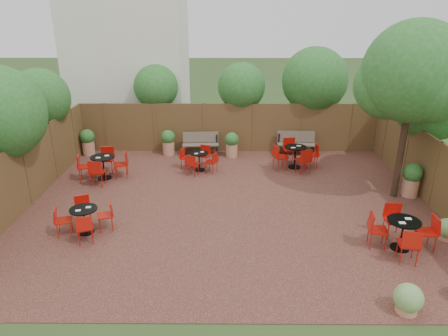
{
  "coord_description": "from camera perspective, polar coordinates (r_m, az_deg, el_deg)",
  "views": [
    {
      "loc": [
        -0.1,
        -11.04,
        5.5
      ],
      "look_at": [
        -0.18,
        0.5,
        1.0
      ],
      "focal_mm": 32.7,
      "sensor_mm": 36.0,
      "label": 1
    }
  ],
  "objects": [
    {
      "name": "ground",
      "position": [
        12.33,
        0.81,
        -5.18
      ],
      "size": [
        80.0,
        80.0,
        0.0
      ],
      "primitive_type": "plane",
      "color": "#354F23",
      "rests_on": "ground"
    },
    {
      "name": "courtyard_paving",
      "position": [
        12.33,
        0.81,
        -5.14
      ],
      "size": [
        12.0,
        10.0,
        0.02
      ],
      "primitive_type": "cube",
      "color": "#371C16",
      "rests_on": "ground"
    },
    {
      "name": "fence_back",
      "position": [
        16.66,
        0.71,
        5.63
      ],
      "size": [
        12.0,
        0.08,
        2.0
      ],
      "primitive_type": "cube",
      "color": "brown",
      "rests_on": "ground"
    },
    {
      "name": "fence_left",
      "position": [
        13.3,
        -25.99,
        -0.72
      ],
      "size": [
        0.08,
        10.0,
        2.0
      ],
      "primitive_type": "cube",
      "color": "brown",
      "rests_on": "ground"
    },
    {
      "name": "fence_right",
      "position": [
        13.39,
        27.46,
        -0.84
      ],
      "size": [
        0.08,
        10.0,
        2.0
      ],
      "primitive_type": "cube",
      "color": "brown",
      "rests_on": "ground"
    },
    {
      "name": "neighbour_building",
      "position": [
        19.6,
        -13.14,
        16.39
      ],
      "size": [
        5.0,
        4.0,
        8.0
      ],
      "primitive_type": "cube",
      "color": "silver",
      "rests_on": "ground"
    },
    {
      "name": "overhang_foliage",
      "position": [
        13.9,
        -2.68,
        9.79
      ],
      "size": [
        15.76,
        10.68,
        2.69
      ],
      "color": "#246320",
      "rests_on": "ground"
    },
    {
      "name": "courtyard_tree",
      "position": [
        12.93,
        24.92,
        11.4
      ],
      "size": [
        2.97,
        2.9,
        5.29
      ],
      "rotation": [
        0.0,
        0.0,
        -0.05
      ],
      "color": "black",
      "rests_on": "courtyard_paving"
    },
    {
      "name": "park_bench_left",
      "position": [
        16.48,
        -3.29,
        3.52
      ],
      "size": [
        1.47,
        0.57,
        0.89
      ],
      "rotation": [
        0.0,
        0.0,
        0.08
      ],
      "color": "brown",
      "rests_on": "courtyard_paving"
    },
    {
      "name": "park_bench_right",
      "position": [
        16.68,
        10.04,
        3.52
      ],
      "size": [
        1.53,
        0.56,
        0.93
      ],
      "rotation": [
        0.0,
        0.0,
        -0.05
      ],
      "color": "brown",
      "rests_on": "courtyard_paving"
    },
    {
      "name": "bistro_tables",
      "position": [
        12.93,
        -0.63,
        -1.62
      ],
      "size": [
        10.12,
        7.13,
        0.93
      ],
      "color": "black",
      "rests_on": "courtyard_paving"
    },
    {
      "name": "planters",
      "position": [
        15.21,
        -0.79,
        2.45
      ],
      "size": [
        11.88,
        4.44,
        1.09
      ],
      "color": "#B4795A",
      "rests_on": "courtyard_paving"
    },
    {
      "name": "low_shrubs",
      "position": [
        10.05,
        28.37,
        -12.7
      ],
      "size": [
        2.65,
        3.24,
        0.61
      ],
      "color": "#B4795A",
      "rests_on": "courtyard_paving"
    }
  ]
}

